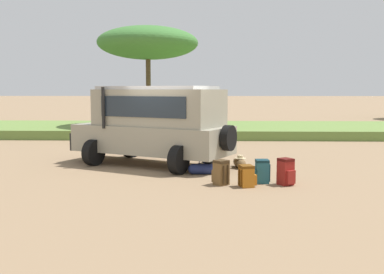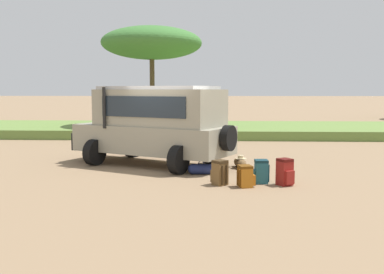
# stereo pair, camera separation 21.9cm
# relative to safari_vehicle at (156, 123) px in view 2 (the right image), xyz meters

# --- Properties ---
(ground_plane) EXTENTS (320.00, 320.00, 0.00)m
(ground_plane) POSITION_rel_safari_vehicle_xyz_m (0.45, -0.48, -1.29)
(ground_plane) COLOR #8C7051
(grass_bank) EXTENTS (120.00, 7.00, 0.44)m
(grass_bank) POSITION_rel_safari_vehicle_xyz_m (0.45, 10.17, -1.07)
(grass_bank) COLOR olive
(grass_bank) RESTS_ON ground_plane
(safari_vehicle) EXTENTS (5.35, 3.93, 2.44)m
(safari_vehicle) POSITION_rel_safari_vehicle_xyz_m (0.00, 0.00, 0.00)
(safari_vehicle) COLOR gray
(safari_vehicle) RESTS_ON ground_plane
(backpack_beside_front_wheel) EXTENTS (0.45, 0.45, 0.61)m
(backpack_beside_front_wheel) POSITION_rel_safari_vehicle_xyz_m (1.95, -2.88, -1.00)
(backpack_beside_front_wheel) COLOR brown
(backpack_beside_front_wheel) RESTS_ON ground_plane
(backpack_cluster_center) EXTENTS (0.44, 0.36, 0.59)m
(backpack_cluster_center) POSITION_rel_safari_vehicle_xyz_m (2.98, -2.61, -1.01)
(backpack_cluster_center) COLOR #235B6B
(backpack_cluster_center) RESTS_ON ground_plane
(backpack_near_rear_wheel) EXTENTS (0.45, 0.42, 0.52)m
(backpack_near_rear_wheel) POSITION_rel_safari_vehicle_xyz_m (2.57, -3.08, -1.04)
(backpack_near_rear_wheel) COLOR #B26619
(backpack_near_rear_wheel) RESTS_ON ground_plane
(backpack_outermost) EXTENTS (0.44, 0.48, 0.66)m
(backpack_outermost) POSITION_rel_safari_vehicle_xyz_m (3.55, -2.84, -0.97)
(backpack_outermost) COLOR maroon
(backpack_outermost) RESTS_ON ground_plane
(duffel_bag_low_black_case) EXTENTS (0.36, 0.77, 0.39)m
(duffel_bag_low_black_case) POSITION_rel_safari_vehicle_xyz_m (2.59, -0.41, -1.14)
(duffel_bag_low_black_case) COLOR brown
(duffel_bag_low_black_case) RESTS_ON ground_plane
(duffel_bag_soft_canvas) EXTENTS (0.75, 0.32, 0.39)m
(duffel_bag_soft_canvas) POSITION_rel_safari_vehicle_xyz_m (1.46, -1.50, -1.15)
(duffel_bag_soft_canvas) COLOR navy
(duffel_bag_soft_canvas) RESTS_ON ground_plane
(acacia_tree_left_mid) EXTENTS (5.36, 5.86, 5.67)m
(acacia_tree_left_mid) POSITION_rel_safari_vehicle_xyz_m (-1.54, 10.46, 3.50)
(acacia_tree_left_mid) COLOR brown
(acacia_tree_left_mid) RESTS_ON ground_plane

